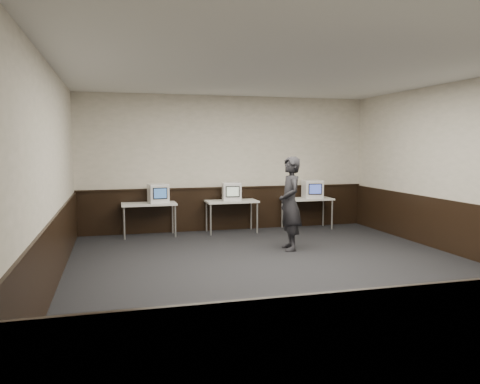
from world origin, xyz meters
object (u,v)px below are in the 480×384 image
at_px(desk_center, 232,204).
at_px(emac_left, 158,193).
at_px(desk_right, 307,201).
at_px(person, 290,204).
at_px(emac_right, 312,189).
at_px(emac_center, 232,192).
at_px(desk_left, 149,206).

height_order(desk_center, emac_left, emac_left).
relative_size(desk_right, person, 0.66).
relative_size(desk_center, emac_right, 2.31).
relative_size(emac_center, person, 0.27).
distance_m(emac_left, emac_right, 3.72).
xyz_separation_m(desk_right, emac_left, (-3.59, 0.01, 0.28)).
bearing_deg(emac_right, person, -116.50).
bearing_deg(desk_left, emac_left, 1.75).
xyz_separation_m(desk_left, desk_center, (1.90, 0.00, 0.00)).
distance_m(emac_left, person, 3.14).
distance_m(desk_center, desk_right, 1.90).
relative_size(emac_right, person, 0.29).
distance_m(desk_left, desk_right, 3.80).
bearing_deg(desk_center, desk_left, 180.00).
relative_size(emac_left, emac_right, 0.95).
bearing_deg(desk_right, desk_center, 180.00).
distance_m(desk_center, emac_right, 2.05).
distance_m(desk_right, emac_center, 1.92).
height_order(desk_left, desk_center, same).
distance_m(emac_left, emac_center, 1.69).
bearing_deg(emac_center, desk_right, 7.60).
xyz_separation_m(desk_center, person, (0.65, -2.08, 0.23)).
bearing_deg(emac_center, desk_left, -172.70).
bearing_deg(desk_center, emac_right, -0.74).
xyz_separation_m(desk_center, emac_left, (-1.69, 0.01, 0.28)).
height_order(desk_right, emac_right, emac_right).
bearing_deg(emac_left, desk_left, 175.44).
bearing_deg(desk_right, desk_left, 180.00).
relative_size(desk_center, emac_center, 2.41).
xyz_separation_m(emac_left, emac_right, (3.72, -0.03, 0.01)).
bearing_deg(emac_center, desk_center, 77.65).
bearing_deg(desk_center, desk_right, 0.00).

